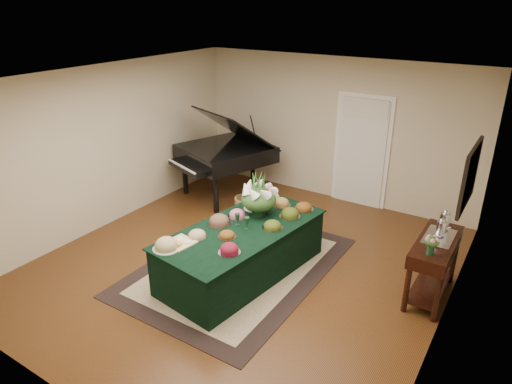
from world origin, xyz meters
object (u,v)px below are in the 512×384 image
Objects in this scene: buffet_table at (242,251)px; mahogany_sideboard at (435,254)px; floral_centerpiece at (259,195)px; grand_piano at (225,153)px.

buffet_table is 2.22× the size of mahogany_sideboard.
mahogany_sideboard reaches higher than buffet_table.
mahogany_sideboard is at bearing 9.58° from floral_centerpiece.
grand_piano is 4.43m from mahogany_sideboard.
grand_piano is at bearing 137.52° from floral_centerpiece.
floral_centerpiece is at bearing 93.34° from buffet_table.
grand_piano reaches higher than buffet_table.
grand_piano is at bearing 163.34° from mahogany_sideboard.
grand_piano reaches higher than floral_centerpiece.
grand_piano is (-1.83, 1.67, -0.16)m from floral_centerpiece.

